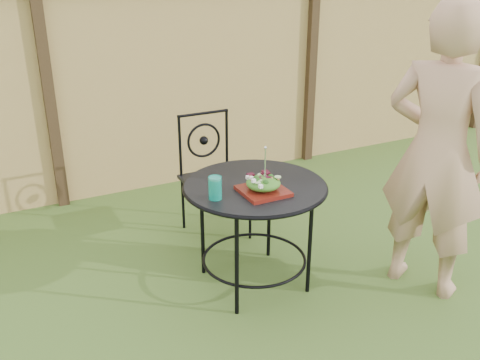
{
  "coord_description": "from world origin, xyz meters",
  "views": [
    {
      "loc": [
        -1.86,
        -2.45,
        2.05
      ],
      "look_at": [
        -0.45,
        0.32,
        0.75
      ],
      "focal_mm": 40.0,
      "sensor_mm": 36.0,
      "label": 1
    }
  ],
  "objects": [
    {
      "name": "salad",
      "position": [
        -0.38,
        0.13,
        0.79
      ],
      "size": [
        0.21,
        0.21,
        0.08
      ],
      "primitive_type": "ellipsoid",
      "color": "#235614",
      "rests_on": "salad_plate"
    },
    {
      "name": "fence",
      "position": [
        -0.0,
        2.19,
        0.95
      ],
      "size": [
        8.0,
        0.12,
        1.9
      ],
      "color": "tan",
      "rests_on": "ground"
    },
    {
      "name": "ground",
      "position": [
        0.0,
        0.0,
        0.0
      ],
      "size": [
        60.0,
        60.0,
        0.0
      ],
      "primitive_type": "plane",
      "color": "#244A18",
      "rests_on": "ground"
    },
    {
      "name": "patio_table",
      "position": [
        -0.37,
        0.27,
        0.59
      ],
      "size": [
        0.92,
        0.92,
        0.72
      ],
      "color": "black",
      "rests_on": "ground"
    },
    {
      "name": "salad_plate",
      "position": [
        -0.38,
        0.13,
        0.74
      ],
      "size": [
        0.27,
        0.27,
        0.02
      ],
      "primitive_type": "cube",
      "color": "#4C0E0A",
      "rests_on": "patio_table"
    },
    {
      "name": "patio_chair",
      "position": [
        -0.3,
        1.08,
        0.5
      ],
      "size": [
        0.46,
        0.46,
        0.95
      ],
      "color": "black",
      "rests_on": "ground"
    },
    {
      "name": "diner",
      "position": [
        0.63,
        -0.24,
        0.93
      ],
      "size": [
        0.7,
        0.81,
        1.87
      ],
      "primitive_type": "imported",
      "rotation": [
        0.0,
        0.0,
        2.02
      ],
      "color": "tan",
      "rests_on": "ground"
    },
    {
      "name": "fork",
      "position": [
        -0.37,
        0.13,
        0.92
      ],
      "size": [
        0.01,
        0.01,
        0.18
      ],
      "primitive_type": "cylinder",
      "color": "silver",
      "rests_on": "salad"
    },
    {
      "name": "drinking_glass",
      "position": [
        -0.68,
        0.19,
        0.79
      ],
      "size": [
        0.08,
        0.08,
        0.14
      ],
      "primitive_type": "cylinder",
      "color": "#0B8972",
      "rests_on": "patio_table"
    }
  ]
}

